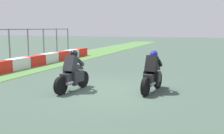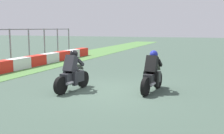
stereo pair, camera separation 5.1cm
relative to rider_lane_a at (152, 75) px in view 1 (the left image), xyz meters
name	(u,v)px [view 1 (the left image)]	position (x,y,z in m)	size (l,w,h in m)	color
ground_plane	(110,91)	(-0.41, 1.47, -0.62)	(120.00, 120.00, 0.00)	#405548
rider_lane_a	(152,75)	(0.00, 0.00, 0.00)	(2.04, 0.58, 1.51)	black
rider_lane_b	(72,74)	(-0.85, 2.81, 0.00)	(2.04, 0.58, 1.51)	black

